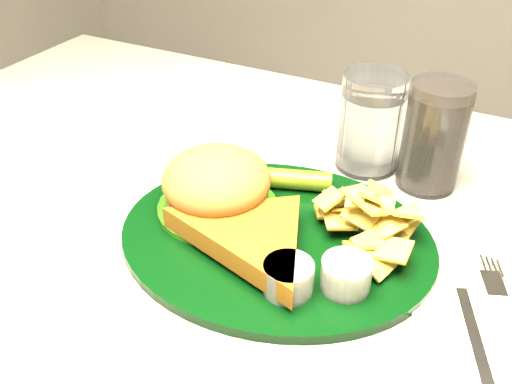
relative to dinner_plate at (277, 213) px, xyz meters
The scene contains 5 objects.
dinner_plate is the anchor object (origin of this frame).
water_glass 0.21m from the dinner_plate, 79.55° to the left, with size 0.08×0.08×0.13m, color white.
cola_glass 0.23m from the dinner_plate, 58.39° to the left, with size 0.08×0.08×0.14m, color black.
fork_napkin 0.23m from the dinner_plate, ahead, with size 0.12×0.16×0.01m, color white, non-canonical shape.
ramekin 0.28m from the dinner_plate, 158.78° to the left, with size 0.04×0.04×0.03m, color white.
Camera 1 is at (0.28, -0.49, 1.16)m, focal length 40.00 mm.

